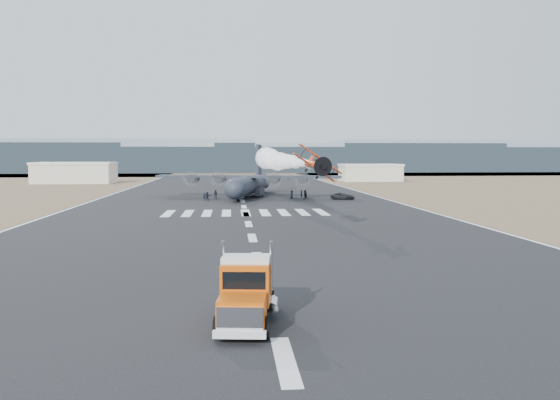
{
  "coord_description": "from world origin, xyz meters",
  "views": [
    {
      "loc": [
        -2.38,
        -35.4,
        9.12
      ],
      "look_at": [
        3.23,
        25.81,
        4.0
      ],
      "focal_mm": 35.0,
      "sensor_mm": 36.0,
      "label": 1
    }
  ],
  "objects": [
    {
      "name": "crew_a",
      "position": [
        12.48,
        77.58,
        0.87
      ],
      "size": [
        0.82,
        0.82,
        1.75
      ],
      "primitive_type": "imported",
      "rotation": [
        0.0,
        0.0,
        3.88
      ],
      "color": "black",
      "rests_on": "ground"
    },
    {
      "name": "support_vehicle",
      "position": [
        20.51,
        73.84,
        0.67
      ],
      "size": [
        5.34,
        3.96,
        1.35
      ],
      "primitive_type": "imported",
      "rotation": [
        0.0,
        0.0,
        1.17
      ],
      "color": "black",
      "rests_on": "ground"
    },
    {
      "name": "crew_g",
      "position": [
        -7.55,
        74.48,
        0.79
      ],
      "size": [
        0.74,
        0.7,
        1.59
      ],
      "primitive_type": "imported",
      "rotation": [
        0.0,
        0.0,
        5.75
      ],
      "color": "black",
      "rests_on": "ground"
    },
    {
      "name": "crew_d",
      "position": [
        12.85,
        75.02,
        0.93
      ],
      "size": [
        1.0,
        1.22,
        1.86
      ],
      "primitive_type": "imported",
      "rotation": [
        0.0,
        0.0,
        4.22
      ],
      "color": "black",
      "rests_on": "ground"
    },
    {
      "name": "scrub_far",
      "position": [
        0.0,
        230.0,
        0.0
      ],
      "size": [
        500.0,
        80.0,
        0.0
      ],
      "primitive_type": "cube",
      "color": "brown",
      "rests_on": "ground"
    },
    {
      "name": "crew_f",
      "position": [
        -6.94,
        73.69,
        0.87
      ],
      "size": [
        1.69,
        0.84,
        1.74
      ],
      "primitive_type": "imported",
      "rotation": [
        0.0,
        0.0,
        0.21
      ],
      "color": "black",
      "rests_on": "ground"
    },
    {
      "name": "hangar_right",
      "position": [
        46.0,
        150.0,
        3.01
      ],
      "size": [
        20.5,
        12.5,
        5.9
      ],
      "color": "beige",
      "rests_on": "ground"
    },
    {
      "name": "hangar_left",
      "position": [
        -52.0,
        145.0,
        3.41
      ],
      "size": [
        24.5,
        14.5,
        6.7
      ],
      "color": "beige",
      "rests_on": "ground"
    },
    {
      "name": "crew_c",
      "position": [
        -1.15,
        79.82,
        0.88
      ],
      "size": [
        1.25,
        0.91,
        1.76
      ],
      "primitive_type": "imported",
      "rotation": [
        0.0,
        0.0,
        3.52
      ],
      "color": "black",
      "rests_on": "ground"
    },
    {
      "name": "crew_b",
      "position": [
        -5.46,
        77.73,
        0.94
      ],
      "size": [
        0.96,
        0.64,
        1.87
      ],
      "primitive_type": "imported",
      "rotation": [
        0.0,
        0.0,
        3.05
      ],
      "color": "black",
      "rests_on": "ground"
    },
    {
      "name": "crew_e",
      "position": [
        10.38,
        77.16,
        0.91
      ],
      "size": [
        0.77,
        1.0,
        1.82
      ],
      "primitive_type": "imported",
      "rotation": [
        0.0,
        0.0,
        4.43
      ],
      "color": "black",
      "rests_on": "ground"
    },
    {
      "name": "ridge_seg_c",
      "position": [
        -65.0,
        260.0,
        8.5
      ],
      "size": [
        150.0,
        50.0,
        17.0
      ],
      "primitive_type": "cube",
      "color": "slate",
      "rests_on": "ground"
    },
    {
      "name": "smoke_trail",
      "position": [
        4.85,
        56.38,
        8.24
      ],
      "size": [
        5.61,
        33.9,
        3.97
      ],
      "rotation": [
        0.0,
        0.0,
        0.1
      ],
      "color": "white"
    },
    {
      "name": "ridge_seg_e",
      "position": [
        65.0,
        260.0,
        7.5
      ],
      "size": [
        150.0,
        50.0,
        15.0
      ],
      "primitive_type": "cube",
      "color": "slate",
      "rests_on": "ground"
    },
    {
      "name": "aerobatic_biplane",
      "position": [
        7.71,
        28.74,
        7.99
      ],
      "size": [
        5.4,
        5.7,
        4.72
      ],
      "rotation": [
        0.0,
        0.58,
        0.1
      ],
      "color": "#B22F0B"
    },
    {
      "name": "ridge_seg_f",
      "position": [
        130.0,
        260.0,
        8.5
      ],
      "size": [
        150.0,
        50.0,
        17.0
      ],
      "primitive_type": "cube",
      "color": "slate",
      "rests_on": "ground"
    },
    {
      "name": "semi_truck",
      "position": [
        -1.54,
        -6.28,
        1.81
      ],
      "size": [
        3.52,
        8.35,
        3.68
      ],
      "rotation": [
        0.0,
        0.0,
        -0.12
      ],
      "color": "black",
      "rests_on": "ground"
    },
    {
      "name": "ridge_seg_d",
      "position": [
        0.0,
        260.0,
        6.5
      ],
      "size": [
        150.0,
        50.0,
        13.0
      ],
      "primitive_type": "cube",
      "color": "slate",
      "rests_on": "ground"
    },
    {
      "name": "transport_aircraft",
      "position": [
        1.84,
        82.93,
        2.97
      ],
      "size": [
        39.6,
        32.39,
        11.52
      ],
      "rotation": [
        0.0,
        0.0,
        -0.23
      ],
      "color": "#222633",
      "rests_on": "ground"
    },
    {
      "name": "runway_markings",
      "position": [
        0.0,
        60.0,
        0.01
      ],
      "size": [
        60.0,
        260.0,
        0.01
      ],
      "primitive_type": null,
      "color": "silver",
      "rests_on": "ground"
    },
    {
      "name": "ground",
      "position": [
        0.0,
        0.0,
        0.0
      ],
      "size": [
        500.0,
        500.0,
        0.0
      ],
      "primitive_type": "plane",
      "color": "black",
      "rests_on": "ground"
    },
    {
      "name": "crew_h",
      "position": [
        13.37,
        78.04,
        0.89
      ],
      "size": [
        0.85,
        1.01,
        1.77
      ],
      "primitive_type": "imported",
      "rotation": [
        0.0,
        0.0,
        4.26
      ],
      "color": "black",
      "rests_on": "ground"
    }
  ]
}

